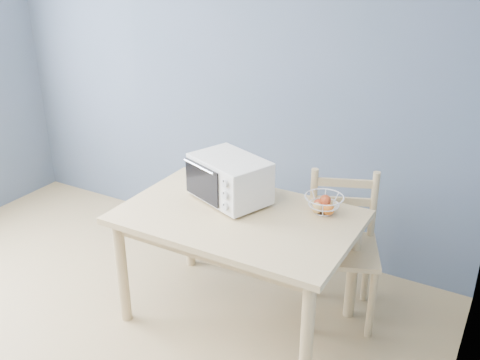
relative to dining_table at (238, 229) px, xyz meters
The scene contains 4 objects.
dining_table is the anchor object (origin of this frame).
toaster_oven 0.33m from the dining_table, 137.04° to the left, with size 0.57×0.48×0.28m.
fruit_basket 0.53m from the dining_table, 31.53° to the left, with size 0.29×0.29×0.12m.
dining_chair 0.68m from the dining_table, 35.42° to the left, with size 0.57×0.57×0.94m.
Camera 1 is at (2.09, -1.17, 2.23)m, focal length 40.00 mm.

